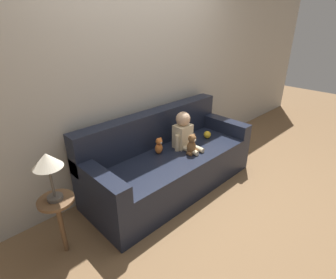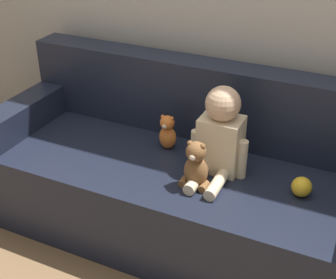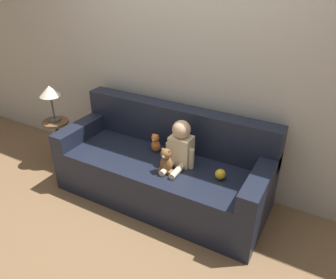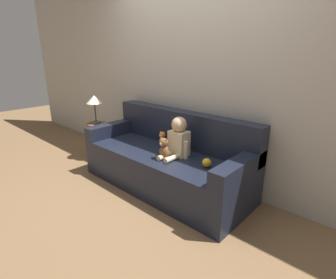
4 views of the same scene
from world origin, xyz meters
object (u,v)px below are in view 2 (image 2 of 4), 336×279
(person_baby, at_px, (220,136))
(teddy_bear_brown, at_px, (196,166))
(toy_ball, at_px, (302,187))
(plush_toy_side, at_px, (168,132))
(couch, at_px, (184,179))

(person_baby, height_order, teddy_bear_brown, person_baby)
(toy_ball, bearing_deg, person_baby, 174.82)
(person_baby, xyz_separation_m, plush_toy_side, (-0.31, 0.09, -0.10))
(couch, relative_size, toy_ball, 22.24)
(couch, bearing_deg, person_baby, -12.48)
(person_baby, relative_size, toy_ball, 4.73)
(couch, xyz_separation_m, plush_toy_side, (-0.12, 0.04, 0.23))
(couch, bearing_deg, plush_toy_side, 159.95)
(couch, height_order, teddy_bear_brown, couch)
(plush_toy_side, bearing_deg, toy_ball, -9.68)
(person_baby, bearing_deg, teddy_bear_brown, -106.96)
(person_baby, bearing_deg, toy_ball, -5.18)
(plush_toy_side, bearing_deg, person_baby, -15.35)
(teddy_bear_brown, relative_size, plush_toy_side, 1.22)
(plush_toy_side, distance_m, toy_ball, 0.73)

